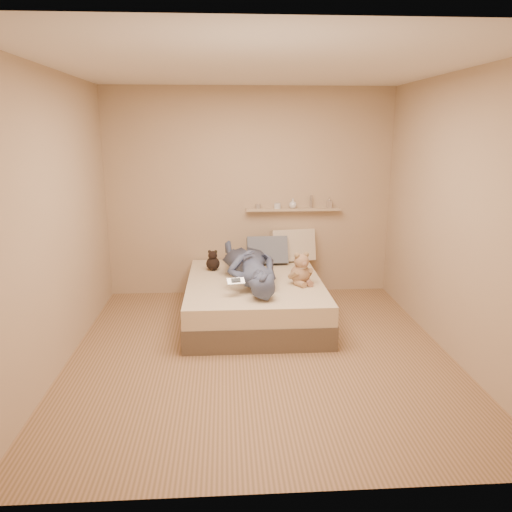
{
  "coord_description": "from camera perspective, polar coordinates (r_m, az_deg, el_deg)",
  "views": [
    {
      "loc": [
        -0.32,
        -4.39,
        2.09
      ],
      "look_at": [
        0.0,
        0.65,
        0.8
      ],
      "focal_mm": 35.0,
      "sensor_mm": 36.0,
      "label": 1
    }
  ],
  "objects": [
    {
      "name": "dark_plush",
      "position": [
        5.96,
        -4.95,
        -0.63
      ],
      "size": [
        0.16,
        0.16,
        0.25
      ],
      "color": "black",
      "rests_on": "bed"
    },
    {
      "name": "teddy_bear",
      "position": [
        5.42,
        5.18,
        -1.71
      ],
      "size": [
        0.28,
        0.3,
        0.36
      ],
      "color": "#A27659",
      "rests_on": "bed"
    },
    {
      "name": "bed",
      "position": [
        5.65,
        -0.18,
        -4.97
      ],
      "size": [
        1.5,
        1.9,
        0.45
      ],
      "color": "brown",
      "rests_on": "floor"
    },
    {
      "name": "wall_shelf",
      "position": [
        6.37,
        4.28,
        5.33
      ],
      "size": [
        1.2,
        0.12,
        0.03
      ],
      "primitive_type": "cube",
      "color": "tan",
      "rests_on": "wall_back"
    },
    {
      "name": "pillow_grey",
      "position": [
        6.21,
        1.29,
        0.62
      ],
      "size": [
        0.51,
        0.28,
        0.37
      ],
      "primitive_type": "cube",
      "rotation": [
        -0.4,
        0.0,
        0.03
      ],
      "color": "slate",
      "rests_on": "bed"
    },
    {
      "name": "room",
      "position": [
        4.47,
        0.53,
        4.16
      ],
      "size": [
        3.8,
        3.8,
        3.8
      ],
      "color": "#9C7251",
      "rests_on": "ground"
    },
    {
      "name": "shelf_bottles",
      "position": [
        6.36,
        4.5,
        5.96
      ],
      "size": [
        0.97,
        0.14,
        0.16
      ],
      "color": "#A5988D",
      "rests_on": "wall_shelf"
    },
    {
      "name": "person",
      "position": [
        5.5,
        -0.75,
        -1.01
      ],
      "size": [
        0.76,
        1.61,
        0.37
      ],
      "primitive_type": "imported",
      "rotation": [
        0.0,
        0.0,
        3.27
      ],
      "color": "#424C68",
      "rests_on": "bed"
    },
    {
      "name": "pillow_cream",
      "position": [
        6.38,
        4.23,
        1.22
      ],
      "size": [
        0.58,
        0.33,
        0.43
      ],
      "primitive_type": "cube",
      "rotation": [
        -0.23,
        0.0,
        0.16
      ],
      "color": "beige",
      "rests_on": "bed"
    },
    {
      "name": "game_console",
      "position": [
        5.01,
        -2.32,
        -2.9
      ],
      "size": [
        0.19,
        0.11,
        0.06
      ],
      "color": "#AFB1B6",
      "rests_on": "bed"
    }
  ]
}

